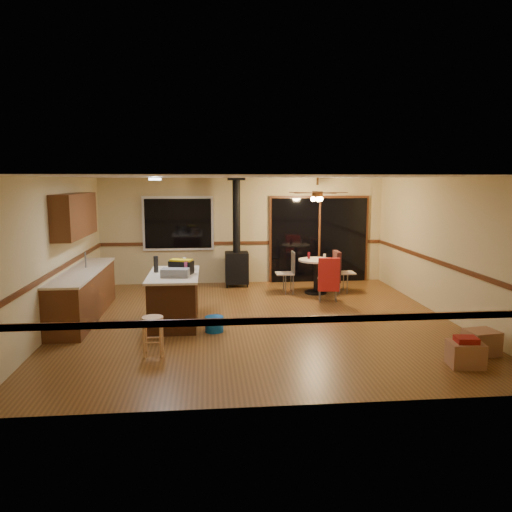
{
  "coord_description": "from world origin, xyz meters",
  "views": [
    {
      "loc": [
        -0.89,
        -8.79,
        2.54
      ],
      "look_at": [
        0.0,
        0.3,
        1.15
      ],
      "focal_mm": 35.0,
      "sensor_mm": 36.0,
      "label": 1
    }
  ],
  "objects": [
    {
      "name": "wall_front",
      "position": [
        0.0,
        -3.5,
        1.3
      ],
      "size": [
        7.0,
        0.0,
        7.0
      ],
      "primitive_type": "plane",
      "rotation": [
        -1.57,
        0.0,
        0.0
      ],
      "color": "tan",
      "rests_on": "ground"
    },
    {
      "name": "countertop",
      "position": [
        -3.2,
        0.5,
        0.88
      ],
      "size": [
        0.64,
        3.04,
        0.04
      ],
      "primitive_type": "cube",
      "color": "beige",
      "rests_on": "lower_cabinets"
    },
    {
      "name": "wall_back",
      "position": [
        0.0,
        3.5,
        1.3
      ],
      "size": [
        7.0,
        0.0,
        7.0
      ],
      "primitive_type": "plane",
      "rotation": [
        1.57,
        0.0,
        0.0
      ],
      "color": "tan",
      "rests_on": "ground"
    },
    {
      "name": "bottle_dark",
      "position": [
        -1.82,
        0.16,
        1.05
      ],
      "size": [
        0.09,
        0.09,
        0.29
      ],
      "primitive_type": "cylinder",
      "rotation": [
        0.0,
        0.0,
        -0.02
      ],
      "color": "black",
      "rests_on": "kitchen_island"
    },
    {
      "name": "chair_left",
      "position": [
        0.94,
        2.2,
        0.59
      ],
      "size": [
        0.41,
        0.41,
        0.51
      ],
      "color": "tan",
      "rests_on": "ground"
    },
    {
      "name": "box_corner_a",
      "position": [
        2.62,
        -2.53,
        0.17
      ],
      "size": [
        0.49,
        0.42,
        0.34
      ],
      "primitive_type": "cube",
      "rotation": [
        0.0,
        0.0,
        -0.11
      ],
      "color": "#976443",
      "rests_on": "floor"
    },
    {
      "name": "ceiling_fan",
      "position": [
        1.54,
        2.1,
        2.21
      ],
      "size": [
        0.24,
        0.24,
        0.55
      ],
      "color": "brown",
      "rests_on": "ceiling"
    },
    {
      "name": "box_small_red",
      "position": [
        2.62,
        -2.53,
        0.38
      ],
      "size": [
        0.31,
        0.27,
        0.08
      ],
      "primitive_type": "cube",
      "rotation": [
        0.0,
        0.0,
        -0.11
      ],
      "color": "maroon",
      "rests_on": "box_corner_a"
    },
    {
      "name": "toolbox_grey",
      "position": [
        -1.45,
        -0.31,
        0.97
      ],
      "size": [
        0.5,
        0.32,
        0.15
      ],
      "primitive_type": "cube",
      "rotation": [
        0.0,
        0.0,
        -0.13
      ],
      "color": "slate",
      "rests_on": "kitchen_island"
    },
    {
      "name": "glass_cream",
      "position": [
        1.72,
        2.05,
        0.84
      ],
      "size": [
        0.06,
        0.06,
        0.13
      ],
      "primitive_type": "cylinder",
      "rotation": [
        0.0,
        0.0,
        0.04
      ],
      "color": "beige",
      "rests_on": "dining_table"
    },
    {
      "name": "bottle_pink",
      "position": [
        -1.27,
        -0.13,
        1.02
      ],
      "size": [
        0.09,
        0.09,
        0.23
      ],
      "primitive_type": "cylinder",
      "rotation": [
        0.0,
        0.0,
        -0.24
      ],
      "color": "#D84C8C",
      "rests_on": "kitchen_island"
    },
    {
      "name": "chair_right",
      "position": [
        2.06,
        2.15,
        0.6
      ],
      "size": [
        0.47,
        0.44,
        0.7
      ],
      "color": "tan",
      "rests_on": "ground"
    },
    {
      "name": "box_under_window",
      "position": [
        -1.53,
        3.1,
        0.2
      ],
      "size": [
        0.52,
        0.42,
        0.4
      ],
      "primitive_type": "cube",
      "rotation": [
        0.0,
        0.0,
        0.03
      ],
      "color": "#976443",
      "rests_on": "floor"
    },
    {
      "name": "ceiling",
      "position": [
        0.0,
        0.0,
        2.6
      ],
      "size": [
        7.0,
        7.0,
        0.0
      ],
      "primitive_type": "plane",
      "rotation": [
        3.14,
        0.0,
        0.0
      ],
      "color": "silver",
      "rests_on": "ground"
    },
    {
      "name": "wood_stove",
      "position": [
        -0.2,
        3.05,
        0.73
      ],
      "size": [
        0.55,
        0.5,
        2.52
      ],
      "color": "black",
      "rests_on": "ground"
    },
    {
      "name": "floor",
      "position": [
        0.0,
        0.0,
        0.0
      ],
      "size": [
        7.0,
        7.0,
        0.0
      ],
      "primitive_type": "plane",
      "color": "brown",
      "rests_on": "ground"
    },
    {
      "name": "glass_red",
      "position": [
        1.39,
        2.2,
        0.86
      ],
      "size": [
        0.07,
        0.07,
        0.16
      ],
      "primitive_type": "cylinder",
      "rotation": [
        0.0,
        0.0,
        0.24
      ],
      "color": "#590C14",
      "rests_on": "dining_table"
    },
    {
      "name": "bar_stool",
      "position": [
        -1.71,
        -1.64,
        0.29
      ],
      "size": [
        0.33,
        0.33,
        0.57
      ],
      "primitive_type": "cylinder",
      "rotation": [
        0.0,
        0.0,
        -0.07
      ],
      "color": "tan",
      "rests_on": "floor"
    },
    {
      "name": "kitchen_island",
      "position": [
        -1.5,
        0.0,
        0.45
      ],
      "size": [
        0.88,
        1.68,
        0.9
      ],
      "color": "#351B0D",
      "rests_on": "ground"
    },
    {
      "name": "chair_near",
      "position": [
        1.61,
        1.22,
        0.6
      ],
      "size": [
        0.48,
        0.51,
        0.7
      ],
      "color": "tan",
      "rests_on": "ground"
    },
    {
      "name": "toolbox_black",
      "position": [
        -1.36,
        -0.01,
        1.01
      ],
      "size": [
        0.46,
        0.34,
        0.23
      ],
      "primitive_type": "cube",
      "rotation": [
        0.0,
        0.0,
        -0.35
      ],
      "color": "black",
      "rests_on": "kitchen_island"
    },
    {
      "name": "toolbox_yellow_lid",
      "position": [
        -1.36,
        -0.01,
        1.14
      ],
      "size": [
        0.42,
        0.32,
        0.03
      ],
      "primitive_type": "cube",
      "rotation": [
        0.0,
        0.0,
        -0.35
      ],
      "color": "gold",
      "rests_on": "toolbox_black"
    },
    {
      "name": "fluorescent_strip",
      "position": [
        -1.8,
        0.3,
        2.56
      ],
      "size": [
        0.1,
        1.2,
        0.04
      ],
      "primitive_type": "cube",
      "color": "white",
      "rests_on": "ceiling"
    },
    {
      "name": "wall_left",
      "position": [
        -3.5,
        0.0,
        1.3
      ],
      "size": [
        0.0,
        7.0,
        7.0
      ],
      "primitive_type": "plane",
      "rotation": [
        1.57,
        0.0,
        1.57
      ],
      "color": "tan",
      "rests_on": "ground"
    },
    {
      "name": "bottle_white",
      "position": [
        -1.34,
        0.72,
        0.99
      ],
      "size": [
        0.07,
        0.07,
        0.18
      ],
      "primitive_type": "cylinder",
      "rotation": [
        0.0,
        0.0,
        -0.21
      ],
      "color": "white",
      "rests_on": "kitchen_island"
    },
    {
      "name": "sliding_door",
      "position": [
        1.9,
        3.45,
        1.05
      ],
      "size": [
        2.52,
        0.1,
        2.1
      ],
      "primitive_type": "cube",
      "color": "black",
      "rests_on": "ground"
    },
    {
      "name": "box_on_island",
      "position": [
        -1.28,
        0.37,
        0.99
      ],
      "size": [
        0.22,
        0.28,
        0.18
      ],
      "primitive_type": "cube",
      "rotation": [
        0.0,
        0.0,
        -0.08
      ],
      "color": "#976443",
      "rests_on": "kitchen_island"
    },
    {
      "name": "dining_table",
      "position": [
        1.54,
        2.1,
        0.53
      ],
      "size": [
        0.8,
        0.8,
        0.78
      ],
      "color": "black",
      "rests_on": "ground"
    },
    {
      "name": "chair_rail",
      "position": [
        0.0,
        0.0,
        1.0
      ],
      "size": [
        7.0,
        7.0,
        0.08
      ],
      "primitive_type": null,
      "color": "#4F2813",
      "rests_on": "ground"
    },
    {
      "name": "wall_right",
      "position": [
        3.5,
        0.0,
        1.3
      ],
      "size": [
        0.0,
        7.0,
        7.0
      ],
      "primitive_type": "plane",
      "rotation": [
        1.57,
        0.0,
        -1.57
      ],
      "color": "tan",
      "rests_on": "ground"
    },
    {
      "name": "blue_bucket",
      "position": [
        -0.8,
        -0.6,
        0.13
      ],
      "size": [
        0.36,
        0.36,
        0.26
      ],
      "primitive_type": "cylinder",
      "rotation": [
        0.0,
        0.0,
        0.17
      ],
      "color": "#0B51A3",
      "rests_on": "floor"
    },
    {
      "name": "upper_cabinets",
      "position": [
        -3.33,
        0.7,
        1.9
      ],
      "size": [
        0.35,
        2.0,
        0.8
      ],
      "primitive_type": "cube",
      "color": "#572E16",
      "rests_on": "ground"
    },
    {
      "name": "window",
      "position": [
        -1.6,
        3.45,
        1.5
      ],
      "size": [
        1.72,
        0.1,
        1.32
      ],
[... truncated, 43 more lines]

